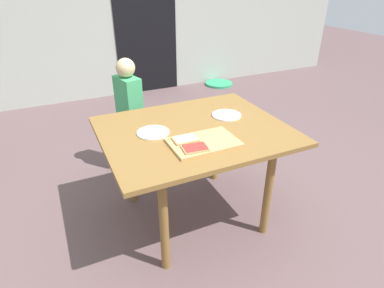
# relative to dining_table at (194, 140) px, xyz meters

# --- Properties ---
(ground_plane) EXTENTS (16.00, 16.00, 0.00)m
(ground_plane) POSITION_rel_dining_table_xyz_m (0.00, 0.00, -0.64)
(ground_plane) COLOR #654D4E
(house_door) EXTENTS (0.90, 0.02, 2.00)m
(house_door) POSITION_rel_dining_table_xyz_m (0.61, 2.90, 0.36)
(house_door) COLOR black
(house_door) RESTS_ON ground
(dining_table) EXTENTS (1.21, 0.99, 0.73)m
(dining_table) POSITION_rel_dining_table_xyz_m (0.00, 0.00, 0.00)
(dining_table) COLOR brown
(dining_table) RESTS_ON ground
(cutting_board) EXTENTS (0.41, 0.27, 0.02)m
(cutting_board) POSITION_rel_dining_table_xyz_m (-0.04, -0.21, 0.09)
(cutting_board) COLOR tan
(cutting_board) RESTS_ON dining_table
(pizza_slice_far_left) EXTENTS (0.15, 0.11, 0.01)m
(pizza_slice_far_left) POSITION_rel_dining_table_xyz_m (-0.13, -0.15, 0.11)
(pizza_slice_far_left) COLOR tan
(pizza_slice_far_left) RESTS_ON cutting_board
(pizza_slice_near_left) EXTENTS (0.16, 0.12, 0.01)m
(pizza_slice_near_left) POSITION_rel_dining_table_xyz_m (-0.12, -0.27, 0.11)
(pizza_slice_near_left) COLOR tan
(pizza_slice_near_left) RESTS_ON cutting_board
(plate_white_left) EXTENTS (0.21, 0.21, 0.01)m
(plate_white_left) POSITION_rel_dining_table_xyz_m (-0.27, 0.06, 0.09)
(plate_white_left) COLOR white
(plate_white_left) RESTS_ON dining_table
(plate_white_right) EXTENTS (0.21, 0.21, 0.01)m
(plate_white_right) POSITION_rel_dining_table_xyz_m (0.30, 0.10, 0.09)
(plate_white_right) COLOR silver
(plate_white_right) RESTS_ON dining_table
(child_left) EXTENTS (0.20, 0.27, 1.03)m
(child_left) POSITION_rel_dining_table_xyz_m (-0.23, 0.83, -0.06)
(child_left) COLOR #344B44
(child_left) RESTS_ON ground
(garden_hose_coil) EXTENTS (0.43, 0.43, 0.03)m
(garden_hose_coil) POSITION_rel_dining_table_xyz_m (1.71, 2.68, -0.63)
(garden_hose_coil) COLOR #30A569
(garden_hose_coil) RESTS_ON ground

